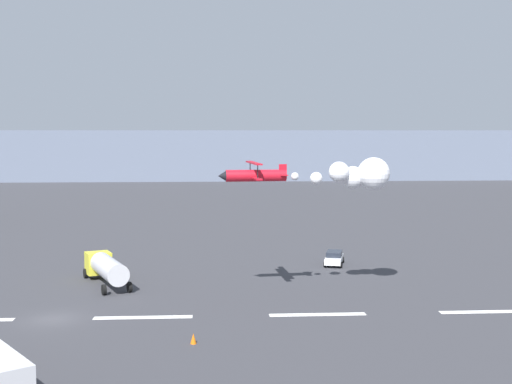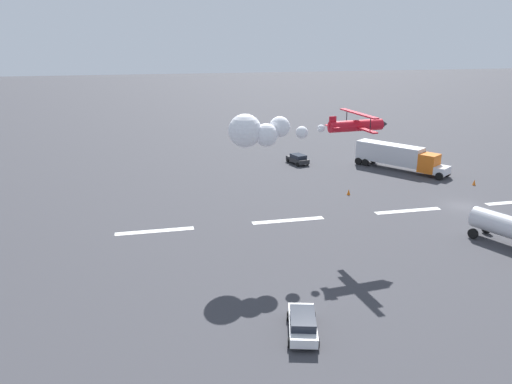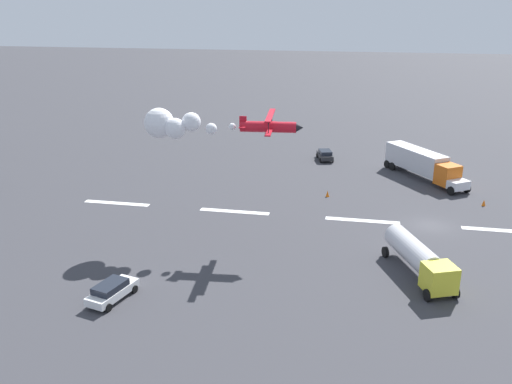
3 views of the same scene
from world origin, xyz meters
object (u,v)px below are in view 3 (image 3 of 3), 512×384
at_px(airport_staff_sedan, 112,290).
at_px(traffic_cone_near, 484,203).
at_px(followme_car_yellow, 325,155).
at_px(traffic_cone_far, 328,194).
at_px(stunt_biplane_red, 184,124).
at_px(semi_truck_orange, 423,163).
at_px(fuel_tanker_truck, 419,258).

distance_m(airport_staff_sedan, traffic_cone_near, 43.70).
bearing_deg(followme_car_yellow, traffic_cone_far, 95.45).
bearing_deg(stunt_biplane_red, airport_staff_sedan, 83.60).
bearing_deg(airport_staff_sedan, stunt_biplane_red, -96.40).
bearing_deg(traffic_cone_far, stunt_biplane_red, 44.89).
xyz_separation_m(semi_truck_orange, traffic_cone_far, (11.90, 9.95, -1.75)).
xyz_separation_m(fuel_tanker_truck, followme_car_yellow, (10.72, -35.88, -0.94)).
xyz_separation_m(followme_car_yellow, traffic_cone_near, (-19.72, 16.32, -0.44)).
height_order(stunt_biplane_red, followme_car_yellow, stunt_biplane_red).
bearing_deg(fuel_tanker_truck, semi_truck_orange, -95.39).
distance_m(semi_truck_orange, followme_car_yellow, 15.09).
relative_size(semi_truck_orange, traffic_cone_near, 17.54).
bearing_deg(traffic_cone_near, stunt_biplane_red, 23.40).
bearing_deg(traffic_cone_far, followme_car_yellow, -84.55).
bearing_deg(followme_car_yellow, traffic_cone_near, 140.39).
xyz_separation_m(semi_truck_orange, fuel_tanker_truck, (2.76, 29.22, -0.37)).
distance_m(stunt_biplane_red, traffic_cone_near, 36.05).
bearing_deg(semi_truck_orange, traffic_cone_far, 39.90).
relative_size(semi_truck_orange, airport_staff_sedan, 2.68).
xyz_separation_m(stunt_biplane_red, traffic_cone_near, (-31.55, -13.66, -10.83)).
bearing_deg(airport_staff_sedan, followme_car_yellow, -106.79).
bearing_deg(fuel_tanker_truck, traffic_cone_far, -64.63).
relative_size(semi_truck_orange, traffic_cone_far, 17.54).
relative_size(stunt_biplane_red, traffic_cone_near, 20.87).
distance_m(fuel_tanker_truck, traffic_cone_far, 21.37).
height_order(semi_truck_orange, traffic_cone_near, semi_truck_orange).
relative_size(traffic_cone_near, traffic_cone_far, 1.00).
distance_m(semi_truck_orange, fuel_tanker_truck, 29.35).
bearing_deg(traffic_cone_far, fuel_tanker_truck, 115.37).
bearing_deg(followme_car_yellow, airport_staff_sedan, 73.21).
distance_m(semi_truck_orange, traffic_cone_far, 15.60).
height_order(stunt_biplane_red, semi_truck_orange, stunt_biplane_red).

